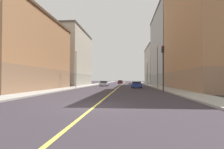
{
  "coord_description": "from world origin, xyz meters",
  "views": [
    {
      "loc": [
        2.05,
        -11.92,
        1.66
      ],
      "look_at": [
        -1.47,
        29.03,
        2.73
      ],
      "focal_mm": 30.28,
      "sensor_mm": 36.0,
      "label": 1
    }
  ],
  "objects_px": {
    "traffic_light_left_near": "(163,62)",
    "street_lamp_right_near": "(76,65)",
    "building_left_far": "(159,65)",
    "street_lamp_left_far": "(147,71)",
    "car_maroon": "(120,82)",
    "car_blue": "(136,85)",
    "car_silver": "(104,84)",
    "building_left_near": "(209,18)",
    "building_left_mid": "(174,48)",
    "building_right_midblock": "(66,58)",
    "building_right_corner": "(15,52)",
    "car_white": "(121,82)",
    "street_lamp_left_near": "(158,62)"
  },
  "relations": [
    {
      "from": "building_right_midblock",
      "to": "car_maroon",
      "type": "distance_m",
      "value": 26.76
    },
    {
      "from": "street_lamp_left_far",
      "to": "car_silver",
      "type": "height_order",
      "value": "street_lamp_left_far"
    },
    {
      "from": "car_white",
      "to": "car_blue",
      "type": "distance_m",
      "value": 42.59
    },
    {
      "from": "building_right_corner",
      "to": "car_white",
      "type": "distance_m",
      "value": 54.24
    },
    {
      "from": "building_left_far",
      "to": "car_blue",
      "type": "relative_size",
      "value": 5.58
    },
    {
      "from": "street_lamp_left_near",
      "to": "car_white",
      "type": "xyz_separation_m",
      "value": [
        -8.67,
        42.83,
        -4.32
      ]
    },
    {
      "from": "building_left_far",
      "to": "street_lamp_right_near",
      "type": "xyz_separation_m",
      "value": [
        -22.82,
        -46.61,
        -3.26
      ]
    },
    {
      "from": "building_left_near",
      "to": "car_blue",
      "type": "distance_m",
      "value": 16.94
    },
    {
      "from": "street_lamp_left_far",
      "to": "car_blue",
      "type": "distance_m",
      "value": 19.73
    },
    {
      "from": "building_left_mid",
      "to": "street_lamp_left_near",
      "type": "relative_size",
      "value": 3.06
    },
    {
      "from": "street_lamp_right_near",
      "to": "street_lamp_left_far",
      "type": "distance_m",
      "value": 26.63
    },
    {
      "from": "building_left_far",
      "to": "street_lamp_right_near",
      "type": "height_order",
      "value": "building_left_far"
    },
    {
      "from": "building_left_near",
      "to": "building_left_mid",
      "type": "distance_m",
      "value": 23.94
    },
    {
      "from": "building_left_far",
      "to": "traffic_light_left_near",
      "type": "relative_size",
      "value": 3.87
    },
    {
      "from": "building_left_near",
      "to": "street_lamp_right_near",
      "type": "bearing_deg",
      "value": 172.71
    },
    {
      "from": "building_left_mid",
      "to": "car_silver",
      "type": "relative_size",
      "value": 5.34
    },
    {
      "from": "street_lamp_left_near",
      "to": "car_blue",
      "type": "xyz_separation_m",
      "value": [
        -4.01,
        0.5,
        -4.29
      ]
    },
    {
      "from": "street_lamp_left_far",
      "to": "car_white",
      "type": "xyz_separation_m",
      "value": [
        -8.67,
        23.36,
        -3.66
      ]
    },
    {
      "from": "building_right_corner",
      "to": "street_lamp_left_near",
      "type": "xyz_separation_m",
      "value": [
        22.82,
        9.26,
        -0.92
      ]
    },
    {
      "from": "building_left_far",
      "to": "building_right_corner",
      "type": "xyz_separation_m",
      "value": [
        -30.32,
        -53.57,
        -1.82
      ]
    },
    {
      "from": "building_left_near",
      "to": "car_silver",
      "type": "distance_m",
      "value": 26.81
    },
    {
      "from": "traffic_light_left_near",
      "to": "street_lamp_left_far",
      "type": "height_order",
      "value": "street_lamp_left_far"
    },
    {
      "from": "building_left_near",
      "to": "street_lamp_left_near",
      "type": "relative_size",
      "value": 2.93
    },
    {
      "from": "building_left_near",
      "to": "building_left_far",
      "type": "relative_size",
      "value": 0.99
    },
    {
      "from": "car_blue",
      "to": "building_right_corner",
      "type": "bearing_deg",
      "value": -152.58
    },
    {
      "from": "street_lamp_right_near",
      "to": "building_left_mid",
      "type": "bearing_deg",
      "value": 42.61
    },
    {
      "from": "street_lamp_left_far",
      "to": "car_silver",
      "type": "bearing_deg",
      "value": -140.84
    },
    {
      "from": "building_right_midblock",
      "to": "car_white",
      "type": "height_order",
      "value": "building_right_midblock"
    },
    {
      "from": "car_white",
      "to": "street_lamp_left_near",
      "type": "bearing_deg",
      "value": -78.56
    },
    {
      "from": "building_left_near",
      "to": "building_right_midblock",
      "type": "xyz_separation_m",
      "value": [
        -30.32,
        19.75,
        -4.08
      ]
    },
    {
      "from": "building_left_near",
      "to": "car_maroon",
      "type": "bearing_deg",
      "value": 111.34
    },
    {
      "from": "street_lamp_left_near",
      "to": "street_lamp_left_far",
      "type": "xyz_separation_m",
      "value": [
        -0.0,
        19.48,
        -0.65
      ]
    },
    {
      "from": "traffic_light_left_near",
      "to": "street_lamp_right_near",
      "type": "height_order",
      "value": "street_lamp_right_near"
    },
    {
      "from": "building_left_mid",
      "to": "car_silver",
      "type": "xyz_separation_m",
      "value": [
        -19.1,
        -8.67,
        -9.96
      ]
    },
    {
      "from": "building_left_mid",
      "to": "building_right_midblock",
      "type": "distance_m",
      "value": 30.75
    },
    {
      "from": "car_maroon",
      "to": "car_silver",
      "type": "distance_m",
      "value": 26.31
    },
    {
      "from": "street_lamp_right_near",
      "to": "car_blue",
      "type": "bearing_deg",
      "value": 13.89
    },
    {
      "from": "building_left_far",
      "to": "street_lamp_left_far",
      "type": "distance_m",
      "value": 26.16
    },
    {
      "from": "building_left_near",
      "to": "car_white",
      "type": "bearing_deg",
      "value": 108.6
    },
    {
      "from": "building_left_near",
      "to": "street_lamp_left_near",
      "type": "distance_m",
      "value": 11.36
    },
    {
      "from": "building_left_far",
      "to": "street_lamp_left_far",
      "type": "height_order",
      "value": "building_left_far"
    },
    {
      "from": "building_right_corner",
      "to": "car_blue",
      "type": "xyz_separation_m",
      "value": [
        18.82,
        9.76,
        -5.21
      ]
    },
    {
      "from": "building_left_near",
      "to": "building_left_far",
      "type": "distance_m",
      "value": 49.69
    },
    {
      "from": "building_left_mid",
      "to": "car_blue",
      "type": "bearing_deg",
      "value": -122.3
    },
    {
      "from": "car_blue",
      "to": "street_lamp_left_far",
      "type": "bearing_deg",
      "value": 78.08
    },
    {
      "from": "street_lamp_left_far",
      "to": "car_maroon",
      "type": "bearing_deg",
      "value": 117.45
    },
    {
      "from": "street_lamp_left_far",
      "to": "car_blue",
      "type": "relative_size",
      "value": 1.59
    },
    {
      "from": "street_lamp_right_near",
      "to": "car_maroon",
      "type": "relative_size",
      "value": 1.64
    },
    {
      "from": "car_maroon",
      "to": "street_lamp_right_near",
      "type": "bearing_deg",
      "value": -99.81
    },
    {
      "from": "building_left_near",
      "to": "building_right_midblock",
      "type": "height_order",
      "value": "building_left_near"
    }
  ]
}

